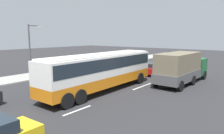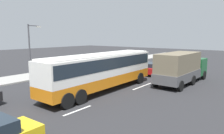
# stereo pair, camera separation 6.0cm
# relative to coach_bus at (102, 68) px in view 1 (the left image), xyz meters

# --- Properties ---
(ground_plane) EXTENTS (120.00, 120.00, 0.00)m
(ground_plane) POSITION_rel_coach_bus_xyz_m (1.69, 0.89, -2.04)
(ground_plane) COLOR #28282B
(sidewalk_curb) EXTENTS (80.00, 4.00, 0.15)m
(sidewalk_curb) POSITION_rel_coach_bus_xyz_m (1.69, 10.66, -1.96)
(sidewalk_curb) COLOR gray
(sidewalk_curb) RESTS_ON ground_plane
(lane_centreline) EXTENTS (35.00, 0.16, 0.01)m
(lane_centreline) POSITION_rel_coach_bus_xyz_m (1.10, -1.99, -2.04)
(lane_centreline) COLOR white
(lane_centreline) RESTS_ON ground_plane
(coach_bus) EXTENTS (12.38, 2.75, 3.28)m
(coach_bus) POSITION_rel_coach_bus_xyz_m (0.00, 0.00, 0.00)
(coach_bus) COLOR orange
(coach_bus) RESTS_ON ground_plane
(cargo_truck) EXTENTS (8.50, 2.88, 3.16)m
(cargo_truck) POSITION_rel_coach_bus_xyz_m (7.19, -4.44, -0.35)
(cargo_truck) COLOR #19592D
(cargo_truck) RESTS_ON ground_plane
(car_red_compact) EXTENTS (4.24, 2.26, 1.48)m
(car_red_compact) POSITION_rel_coach_bus_xyz_m (9.90, 0.21, -1.25)
(car_red_compact) COLOR #B21919
(car_red_compact) RESTS_ON ground_plane
(pedestrian_near_curb) EXTENTS (0.32, 0.32, 1.55)m
(pedestrian_near_curb) POSITION_rel_coach_bus_xyz_m (10.44, 10.87, -1.01)
(pedestrian_near_curb) COLOR black
(pedestrian_near_curb) RESTS_ON sidewalk_curb
(pedestrian_at_crossing) EXTENTS (0.32, 0.32, 1.63)m
(pedestrian_at_crossing) POSITION_rel_coach_bus_xyz_m (6.14, 10.11, -0.96)
(pedestrian_at_crossing) COLOR #38334C
(pedestrian_at_crossing) RESTS_ON sidewalk_curb
(street_lamp) EXTENTS (1.58, 0.24, 5.91)m
(street_lamp) POSITION_rel_coach_bus_xyz_m (-1.01, 9.34, 1.54)
(street_lamp) COLOR #47474C
(street_lamp) RESTS_ON sidewalk_curb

